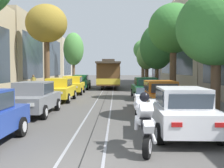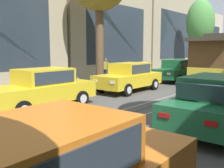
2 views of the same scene
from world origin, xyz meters
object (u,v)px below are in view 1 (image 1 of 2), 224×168
at_px(motorcycle_with_rider, 144,119).
at_px(street_tree_kerb_right_far, 143,51).
at_px(parked_car_yellow_mid_left, 59,89).
at_px(parked_car_white_near_right, 181,111).
at_px(street_tree_kerb_right_mid, 157,47).
at_px(parked_car_orange_second_right, 160,95).
at_px(parked_car_green_mid_right, 145,88).
at_px(street_tree_kerb_right_second, 173,29).
at_px(parked_car_green_fifth_left, 81,82).
at_px(street_tree_kerb_left_mid, 74,49).
at_px(street_tree_kerb_left_second, 46,25).
at_px(parked_car_yellow_fourth_left, 73,85).
at_px(street_tree_kerb_right_fourth, 147,57).
at_px(pedestrian_on_left_pavement, 33,82).
at_px(parked_car_grey_second_left, 33,98).
at_px(street_tree_kerb_right_near, 217,28).
at_px(cable_car_trolley, 109,74).

bearing_deg(motorcycle_with_rider, street_tree_kerb_right_far, 84.57).
bearing_deg(parked_car_yellow_mid_left, street_tree_kerb_right_far, 72.37).
xyz_separation_m(parked_car_white_near_right, street_tree_kerb_right_mid, (1.94, 19.08, 3.65)).
distance_m(parked_car_orange_second_right, parked_car_green_mid_right, 6.03).
bearing_deg(parked_car_white_near_right, street_tree_kerb_right_second, 80.03).
xyz_separation_m(parked_car_green_fifth_left, street_tree_kerb_left_mid, (-2.22, 9.61, 4.27)).
xyz_separation_m(street_tree_kerb_left_second, street_tree_kerb_right_far, (10.53, 20.40, -0.94)).
distance_m(street_tree_kerb_left_second, motorcycle_with_rider, 19.70).
relative_size(parked_car_yellow_fourth_left, street_tree_kerb_right_fourth, 0.77).
height_order(parked_car_orange_second_right, pedestrian_on_left_pavement, pedestrian_on_left_pavement).
distance_m(parked_car_orange_second_right, street_tree_kerb_left_second, 14.23).
relative_size(parked_car_orange_second_right, street_tree_kerb_right_far, 0.63).
distance_m(parked_car_grey_second_left, street_tree_kerb_right_far, 33.31).
relative_size(parked_car_yellow_fourth_left, parked_car_white_near_right, 1.00).
relative_size(parked_car_yellow_fourth_left, parked_car_green_mid_right, 1.00).
height_order(parked_car_orange_second_right, street_tree_kerb_right_far, street_tree_kerb_right_far).
height_order(street_tree_kerb_right_near, cable_car_trolley, street_tree_kerb_right_near).
bearing_deg(street_tree_kerb_right_fourth, pedestrian_on_left_pavement, -141.84).
distance_m(parked_car_grey_second_left, motorcycle_with_rider, 7.75).
bearing_deg(pedestrian_on_left_pavement, parked_car_grey_second_left, -73.49).
height_order(parked_car_yellow_mid_left, parked_car_green_fifth_left, same).
xyz_separation_m(street_tree_kerb_right_mid, street_tree_kerb_right_fourth, (-0.02, 9.25, -0.57)).
bearing_deg(pedestrian_on_left_pavement, street_tree_kerb_left_second, -54.28).
bearing_deg(parked_car_green_fifth_left, parked_car_yellow_fourth_left, -89.80).
bearing_deg(motorcycle_with_rider, street_tree_kerb_left_second, 111.35).
bearing_deg(street_tree_kerb_right_fourth, parked_car_yellow_mid_left, -113.67).
bearing_deg(street_tree_kerb_left_mid, street_tree_kerb_right_mid, -49.34).
relative_size(parked_car_green_mid_right, motorcycle_with_rider, 2.31).
xyz_separation_m(parked_car_orange_second_right, street_tree_kerb_right_near, (1.95, -2.83, 3.14)).
relative_size(parked_car_grey_second_left, parked_car_green_mid_right, 1.00).
distance_m(street_tree_kerb_right_mid, street_tree_kerb_right_fourth, 9.27).
relative_size(parked_car_green_mid_right, street_tree_kerb_left_second, 0.55).
xyz_separation_m(parked_car_green_mid_right, street_tree_kerb_right_near, (2.09, -8.86, 3.14)).
xyz_separation_m(parked_car_white_near_right, motorcycle_with_rider, (-1.46, -2.03, 0.08)).
height_order(street_tree_kerb_right_second, cable_car_trolley, street_tree_kerb_right_second).
distance_m(parked_car_yellow_mid_left, parked_car_green_fifth_left, 11.48).
height_order(parked_car_green_mid_right, cable_car_trolley, cable_car_trolley).
distance_m(parked_car_grey_second_left, pedestrian_on_left_pavement, 15.10).
relative_size(parked_car_grey_second_left, cable_car_trolley, 0.48).
bearing_deg(parked_car_green_mid_right, street_tree_kerb_right_second, -19.49).
xyz_separation_m(parked_car_green_fifth_left, pedestrian_on_left_pavement, (-4.39, -2.82, 0.13)).
xyz_separation_m(parked_car_grey_second_left, cable_car_trolley, (3.18, 18.70, 0.86)).
distance_m(cable_car_trolley, motorcycle_with_rider, 24.90).
distance_m(parked_car_yellow_fourth_left, pedestrian_on_left_pavement, 5.34).
distance_m(motorcycle_with_rider, pedestrian_on_left_pavement, 22.50).
height_order(parked_car_grey_second_left, street_tree_kerb_left_second, street_tree_kerb_left_second).
distance_m(street_tree_kerb_left_mid, pedestrian_on_left_pavement, 13.28).
xyz_separation_m(street_tree_kerb_left_second, street_tree_kerb_right_fourth, (10.29, 12.68, -2.28)).
distance_m(street_tree_kerb_right_near, street_tree_kerb_right_fourth, 25.57).
xyz_separation_m(parked_car_white_near_right, street_tree_kerb_right_far, (2.16, 36.05, 4.42)).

